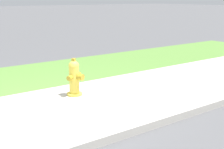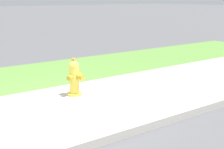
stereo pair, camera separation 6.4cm
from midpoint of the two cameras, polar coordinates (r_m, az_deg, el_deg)
The scene contains 5 objects.
ground_plane at distance 5.16m, azimuth -9.57°, elevation -6.51°, with size 120.00×120.00×0.00m, color #515154.
sidewalk_pavement at distance 5.15m, azimuth -9.58°, elevation -6.46°, with size 18.00×2.54×0.01m, color #BCB7AD.
grass_verge at distance 7.40m, azimuth -18.41°, elevation -0.70°, with size 18.00×2.48×0.01m, color #568438.
street_curb at distance 4.06m, azimuth -0.77°, elevation -11.24°, with size 18.00×0.16×0.12m, color #BCB7AD.
fire_hydrant_across_street at distance 5.79m, azimuth -7.20°, elevation -0.64°, with size 0.36×0.34×0.71m.
Camera 1 is at (-2.15, -4.32, 1.79)m, focal length 50.00 mm.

